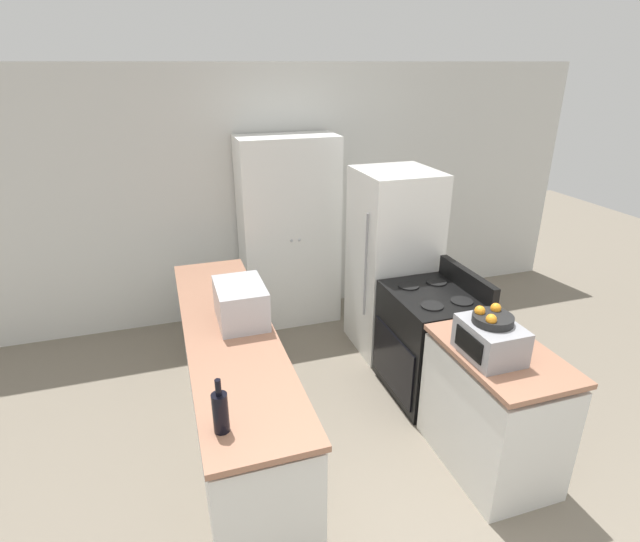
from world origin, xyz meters
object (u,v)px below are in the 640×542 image
(wine_bottle, at_px, (220,411))
(fruit_bowl, at_px, (492,318))
(pantry_cabinet, at_px, (289,233))
(toaster_oven, at_px, (490,340))
(microwave, at_px, (241,303))
(refrigerator, at_px, (392,263))
(stove, at_px, (430,342))

(wine_bottle, xyz_separation_m, fruit_bowl, (1.68, 0.19, 0.14))
(pantry_cabinet, height_order, toaster_oven, pantry_cabinet)
(microwave, bearing_deg, refrigerator, 26.20)
(refrigerator, xyz_separation_m, toaster_oven, (-0.16, -1.69, 0.15))
(stove, xyz_separation_m, fruit_bowl, (-0.14, -0.88, 0.70))
(fruit_bowl, bearing_deg, microwave, 146.64)
(refrigerator, bearing_deg, microwave, -153.80)
(stove, relative_size, wine_bottle, 3.52)
(wine_bottle, bearing_deg, microwave, 75.26)
(stove, relative_size, refrigerator, 0.61)
(microwave, xyz_separation_m, toaster_oven, (1.38, -0.93, -0.03))
(refrigerator, distance_m, fruit_bowl, 1.70)
(refrigerator, bearing_deg, wine_bottle, -134.48)
(refrigerator, bearing_deg, fruit_bowl, -95.25)
(pantry_cabinet, xyz_separation_m, refrigerator, (0.77, -0.84, -0.11))
(pantry_cabinet, relative_size, refrigerator, 1.13)
(wine_bottle, height_order, fruit_bowl, fruit_bowl)
(pantry_cabinet, distance_m, stove, 1.87)
(microwave, bearing_deg, wine_bottle, -104.74)
(refrigerator, height_order, toaster_oven, refrigerator)
(toaster_oven, relative_size, fruit_bowl, 1.58)
(stove, distance_m, refrigerator, 0.89)
(toaster_oven, bearing_deg, fruit_bowl, 81.19)
(toaster_oven, xyz_separation_m, fruit_bowl, (0.00, 0.02, 0.15))
(stove, relative_size, toaster_oven, 2.71)
(stove, bearing_deg, fruit_bowl, -98.89)
(refrigerator, height_order, fruit_bowl, refrigerator)
(stove, xyz_separation_m, wine_bottle, (-1.81, -1.08, 0.56))
(pantry_cabinet, bearing_deg, wine_bottle, -111.33)
(toaster_oven, bearing_deg, refrigerator, 84.72)
(wine_bottle, bearing_deg, fruit_bowl, 6.60)
(fruit_bowl, bearing_deg, pantry_cabinet, 103.91)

